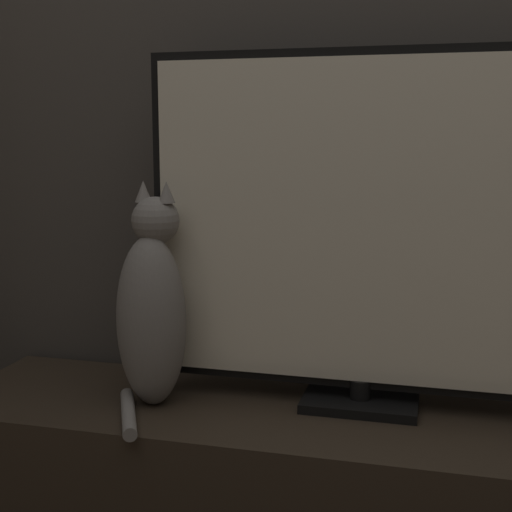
% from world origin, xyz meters
% --- Properties ---
extents(wall_back, '(4.80, 0.05, 2.60)m').
position_xyz_m(wall_back, '(0.00, 1.22, 1.30)').
color(wall_back, '#47423D').
rests_on(wall_back, ground_plane).
extents(tv_stand, '(1.57, 0.40, 0.44)m').
position_xyz_m(tv_stand, '(0.00, 0.98, 0.22)').
color(tv_stand, '#33281E').
rests_on(tv_stand, ground_plane).
extents(tv, '(0.91, 0.15, 0.74)m').
position_xyz_m(tv, '(0.10, 1.04, 0.82)').
color(tv, black).
rests_on(tv, tv_stand).
extents(cat, '(0.17, 0.28, 0.48)m').
position_xyz_m(cat, '(-0.33, 0.95, 0.64)').
color(cat, gray).
rests_on(cat, tv_stand).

